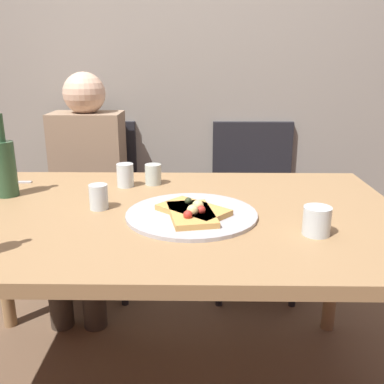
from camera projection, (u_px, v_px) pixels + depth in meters
The scene contains 14 objects.
back_wall at pixel (172, 45), 2.29m from camera, with size 6.00×0.10×2.60m, color gray.
dining_table at pixel (156, 230), 1.45m from camera, with size 1.64×0.98×0.75m.
pizza_tray at pixel (192, 214), 1.37m from camera, with size 0.42×0.42×0.01m, color #ADADB2.
pizza_slice_last at pixel (192, 214), 1.33m from camera, with size 0.17×0.24×0.05m.
pizza_slice_extra at pixel (194, 209), 1.36m from camera, with size 0.25×0.24×0.05m.
beer_bottle at pixel (5, 166), 1.54m from camera, with size 0.08×0.08×0.30m.
tumbler_near at pixel (125, 175), 1.68m from camera, with size 0.07×0.07×0.09m, color silver.
tumbler_far at pixel (317, 221), 1.22m from camera, with size 0.08×0.08×0.08m, color silver.
wine_glass at pixel (99, 197), 1.43m from camera, with size 0.06×0.06×0.08m, color silver.
short_glass at pixel (153, 174), 1.71m from camera, with size 0.06×0.06×0.08m, color #B7C6BC.
table_knife at pixel (4, 182), 1.74m from camera, with size 0.22×0.02×0.01m, color #B7B7BC.
chair_left at pixel (95, 195), 2.35m from camera, with size 0.44×0.44×0.90m.
chair_right at pixel (253, 196), 2.34m from camera, with size 0.44×0.44×0.90m.
guest_in_sweater at pixel (86, 180), 2.17m from camera, with size 0.36×0.56×1.17m.
Camera 1 is at (0.14, -1.34, 1.23)m, focal length 40.08 mm.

